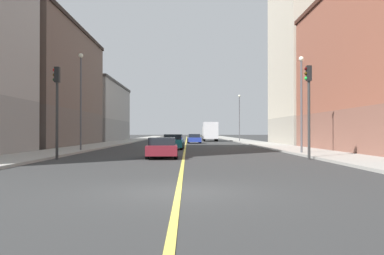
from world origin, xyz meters
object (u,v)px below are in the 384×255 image
object	(u,v)px
building_left_mid	(317,57)
street_lamp_left_near	(301,94)
building_right_distant	(93,112)
traffic_light_left_near	(309,98)
building_right_midblock	(39,87)
box_truck	(210,131)
car_maroon	(162,148)
street_lamp_right_near	(81,92)
car_teal	(173,142)
car_blue	(194,139)
traffic_light_right_near	(57,99)
street_lamp_left_far	(239,113)

from	to	relation	value
building_left_mid	street_lamp_left_near	bearing A→B (deg)	-109.99
building_right_distant	traffic_light_left_near	world-z (taller)	building_right_distant
building_right_midblock	box_truck	bearing A→B (deg)	49.26
building_right_midblock	car_maroon	bearing A→B (deg)	-54.07
street_lamp_right_near	car_teal	bearing A→B (deg)	33.26
car_blue	box_truck	size ratio (longest dim) A/B	0.52
building_right_midblock	street_lamp_left_near	bearing A→B (deg)	-34.50
street_lamp_right_near	box_truck	world-z (taller)	street_lamp_right_near
street_lamp_right_near	box_truck	bearing A→B (deg)	71.30
building_right_distant	street_lamp_left_near	xyz separation A→B (m)	(24.84, -43.16, -0.72)
building_left_mid	box_truck	size ratio (longest dim) A/B	2.77
building_left_mid	building_right_distant	size ratio (longest dim) A/B	0.87
street_lamp_right_near	car_blue	xyz separation A→B (m)	(9.55, 24.21, -4.20)
street_lamp_left_near	car_maroon	world-z (taller)	street_lamp_left_near
car_maroon	box_truck	xyz separation A→B (m)	(5.42, 44.67, 1.09)
street_lamp_left_near	street_lamp_right_near	xyz separation A→B (m)	(-16.79, 4.04, 0.50)
car_maroon	building_right_midblock	bearing A→B (deg)	125.93
car_teal	building_left_mid	bearing A→B (deg)	37.17
building_right_midblock	building_right_distant	bearing A→B (deg)	90.00
traffic_light_left_near	street_lamp_right_near	xyz separation A→B (m)	(-15.78, 9.22, 1.23)
building_right_distant	traffic_light_left_near	bearing A→B (deg)	-63.77
building_right_midblock	street_lamp_right_near	bearing A→B (deg)	-58.30
building_right_midblock	traffic_light_left_near	size ratio (longest dim) A/B	4.22
building_right_midblock	traffic_light_left_near	xyz separation A→B (m)	(23.82, -22.25, -3.09)
building_right_distant	car_maroon	xyz separation A→B (m)	(15.11, -46.94, -4.44)
street_lamp_right_near	car_maroon	bearing A→B (deg)	-47.91
street_lamp_right_near	car_teal	xyz separation A→B (m)	(7.31, 4.80, -4.16)
building_right_midblock	building_right_distant	world-z (taller)	building_right_midblock
box_truck	building_right_midblock	bearing A→B (deg)	-130.74
traffic_light_right_near	car_maroon	world-z (taller)	traffic_light_right_near
traffic_light_right_near	car_teal	world-z (taller)	traffic_light_right_near
building_left_mid	building_right_midblock	distance (m)	33.55
traffic_light_right_near	building_right_midblock	bearing A→B (deg)	112.08
traffic_light_right_near	street_lamp_left_near	xyz separation A→B (m)	(15.81, 5.19, 0.79)
car_teal	box_truck	xyz separation A→B (m)	(5.16, 32.06, 1.03)
street_lamp_left_far	car_blue	distance (m)	10.95
traffic_light_right_near	street_lamp_right_near	world-z (taller)	street_lamp_right_near
building_left_mid	building_right_midblock	bearing A→B (deg)	-171.26
building_left_mid	street_lamp_left_near	size ratio (longest dim) A/B	3.20
street_lamp_left_near	car_teal	distance (m)	13.47
building_left_mid	box_truck	distance (m)	24.32
traffic_light_right_near	car_teal	xyz separation A→B (m)	(6.33, 14.02, -2.88)
street_lamp_right_near	car_teal	distance (m)	9.69
traffic_light_right_near	car_maroon	distance (m)	6.89
car_blue	building_left_mid	bearing A→B (deg)	-21.84
box_truck	traffic_light_right_near	bearing A→B (deg)	-104.01
building_right_midblock	traffic_light_left_near	distance (m)	32.75
street_lamp_right_near	car_maroon	xyz separation A→B (m)	(7.06, -7.81, -4.22)
box_truck	street_lamp_left_near	bearing A→B (deg)	-83.97
traffic_light_right_near	street_lamp_left_far	xyz separation A→B (m)	(15.81, 40.65, 1.01)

